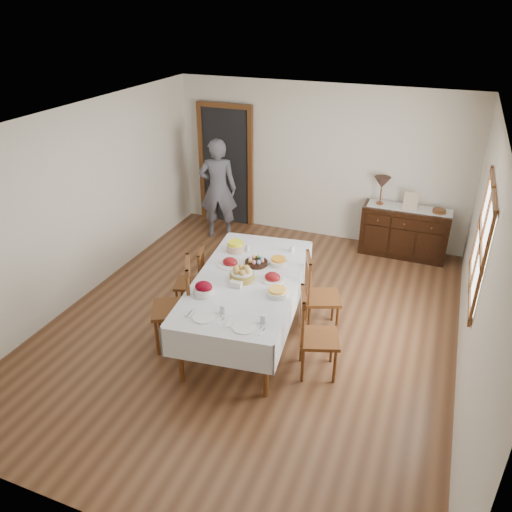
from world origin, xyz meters
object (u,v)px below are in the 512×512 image
(chair_left_near, at_px, (177,304))
(chair_right_near, at_px, (314,334))
(person, at_px, (218,186))
(dining_table, at_px, (247,285))
(chair_right_far, at_px, (318,293))
(chair_left_far, at_px, (193,280))
(table_lamp, at_px, (382,183))
(sideboard, at_px, (404,232))

(chair_left_near, xyz_separation_m, chair_right_near, (1.65, 0.09, -0.05))
(chair_left_near, distance_m, person, 3.13)
(dining_table, distance_m, chair_right_far, 0.91)
(chair_left_near, height_order, chair_right_near, chair_left_near)
(chair_left_far, height_order, chair_right_near, chair_right_near)
(chair_left_far, xyz_separation_m, table_lamp, (1.97, 2.71, 0.71))
(chair_right_near, height_order, chair_right_far, chair_right_near)
(sideboard, bearing_deg, chair_right_far, -106.79)
(chair_left_near, relative_size, chair_right_near, 1.09)
(person, bearing_deg, chair_left_far, 87.74)
(dining_table, bearing_deg, chair_left_far, 156.45)
(chair_left_near, bearing_deg, chair_right_far, 94.23)
(person, bearing_deg, chair_right_far, 119.38)
(dining_table, xyz_separation_m, chair_right_near, (0.95, -0.38, -0.19))
(sideboard, xyz_separation_m, table_lamp, (-0.44, 0.03, 0.76))
(dining_table, bearing_deg, chair_right_far, 22.80)
(chair_right_near, height_order, person, person)
(table_lamp, bearing_deg, dining_table, -110.04)
(chair_right_far, bearing_deg, table_lamp, -28.31)
(person, bearing_deg, chair_right_near, 111.92)
(chair_right_far, height_order, table_lamp, table_lamp)
(chair_left_near, xyz_separation_m, person, (-0.86, 2.99, 0.36))
(sideboard, bearing_deg, chair_left_far, -131.98)
(chair_left_near, bearing_deg, person, 168.66)
(chair_right_near, bearing_deg, chair_left_far, 51.77)
(person, bearing_deg, table_lamp, 170.79)
(dining_table, distance_m, chair_right_near, 1.04)
(chair_right_near, xyz_separation_m, sideboard, (0.58, 3.33, -0.12))
(dining_table, xyz_separation_m, table_lamp, (1.09, 2.98, 0.45))
(chair_right_near, height_order, table_lamp, table_lamp)
(person, relative_size, table_lamp, 4.05)
(dining_table, bearing_deg, sideboard, 55.64)
(dining_table, height_order, table_lamp, table_lamp)
(chair_right_far, bearing_deg, chair_right_near, 170.74)
(chair_right_near, height_order, sideboard, chair_right_near)
(dining_table, bearing_deg, person, 114.98)
(sideboard, xyz_separation_m, person, (-3.10, -0.44, 0.52))
(sideboard, bearing_deg, chair_right_near, -99.94)
(chair_left_near, relative_size, chair_left_far, 1.25)
(chair_left_near, relative_size, sideboard, 0.83)
(dining_table, height_order, sideboard, dining_table)
(chair_left_near, relative_size, chair_right_far, 1.09)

